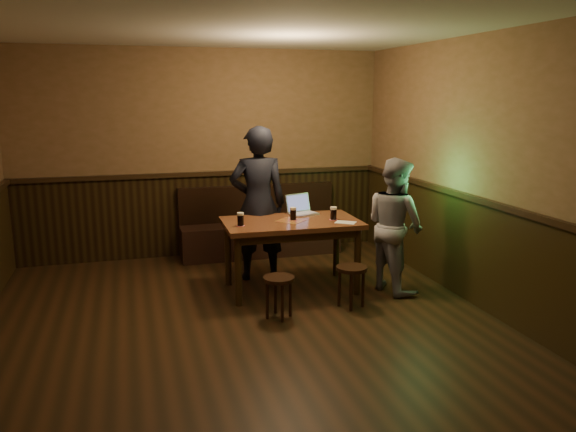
% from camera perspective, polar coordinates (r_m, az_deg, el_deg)
% --- Properties ---
extents(room, '(5.04, 6.04, 2.84)m').
position_cam_1_polar(room, '(5.09, -4.38, 0.97)').
color(room, black).
rests_on(room, ground).
extents(bench, '(2.20, 0.50, 0.95)m').
position_cam_1_polar(bench, '(7.84, -2.86, -1.64)').
color(bench, black).
rests_on(bench, ground).
extents(pub_table, '(1.53, 0.89, 0.81)m').
position_cam_1_polar(pub_table, '(6.30, 0.32, -1.41)').
color(pub_table, '#512417').
rests_on(pub_table, ground).
extents(stool_left, '(0.32, 0.32, 0.43)m').
position_cam_1_polar(stool_left, '(5.61, -0.94, -7.03)').
color(stool_left, black).
rests_on(stool_left, ground).
extents(stool_right, '(0.42, 0.42, 0.44)m').
position_cam_1_polar(stool_right, '(5.92, 6.47, -5.94)').
color(stool_right, black).
rests_on(stool_right, ground).
extents(pint_left, '(0.09, 0.09, 0.15)m').
position_cam_1_polar(pint_left, '(6.03, -4.85, -0.32)').
color(pint_left, maroon).
rests_on(pint_left, pub_table).
extents(pint_mid, '(0.09, 0.09, 0.15)m').
position_cam_1_polar(pint_mid, '(6.29, 0.53, 0.24)').
color(pint_mid, maroon).
rests_on(pint_mid, pub_table).
extents(pint_right, '(0.10, 0.10, 0.15)m').
position_cam_1_polar(pint_right, '(6.32, 4.64, 0.28)').
color(pint_right, maroon).
rests_on(pint_right, pub_table).
extents(laptop, '(0.39, 0.34, 0.23)m').
position_cam_1_polar(laptop, '(6.63, 1.31, 0.74)').
color(laptop, silver).
rests_on(laptop, pub_table).
extents(menu, '(0.27, 0.25, 0.00)m').
position_cam_1_polar(menu, '(6.22, 5.87, -0.65)').
color(menu, silver).
rests_on(menu, pub_table).
extents(person_suit, '(0.72, 0.51, 1.84)m').
position_cam_1_polar(person_suit, '(6.67, -3.06, 1.24)').
color(person_suit, black).
rests_on(person_suit, ground).
extents(person_grey, '(0.74, 0.85, 1.51)m').
position_cam_1_polar(person_grey, '(6.41, 10.79, -0.90)').
color(person_grey, gray).
rests_on(person_grey, ground).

